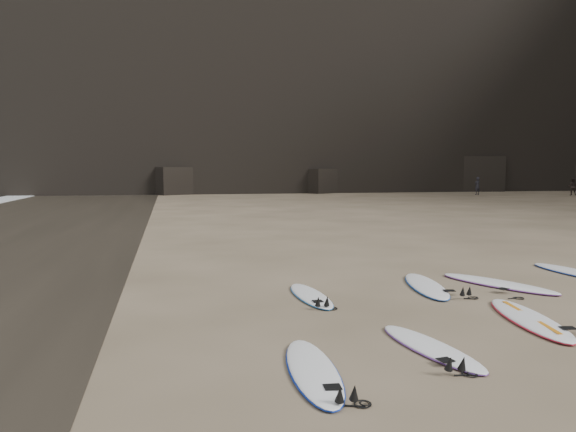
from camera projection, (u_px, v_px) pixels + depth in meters
name	position (u px, v px, depth m)	size (l,w,h in m)	color
ground	(557.00, 324.00, 8.96)	(240.00, 240.00, 0.00)	#897559
surfboard_0	(313.00, 369.00, 6.82)	(0.57, 2.36, 0.08)	white
surfboard_1	(430.00, 347.00, 7.69)	(0.54, 2.23, 0.08)	white
surfboard_2	(529.00, 318.00, 9.10)	(0.64, 2.68, 0.10)	white
surfboard_5	(311.00, 295.00, 10.77)	(0.53, 2.21, 0.08)	white
surfboard_6	(426.00, 285.00, 11.64)	(0.63, 2.62, 0.09)	white
surfboard_7	(498.00, 283.00, 11.85)	(0.65, 2.70, 0.10)	white
surfboard_8	(576.00, 272.00, 13.11)	(0.62, 2.59, 0.09)	white
person_a	(477.00, 186.00, 50.65)	(0.58, 0.38, 1.60)	black
person_b	(573.00, 187.00, 49.48)	(0.75, 0.59, 1.55)	black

